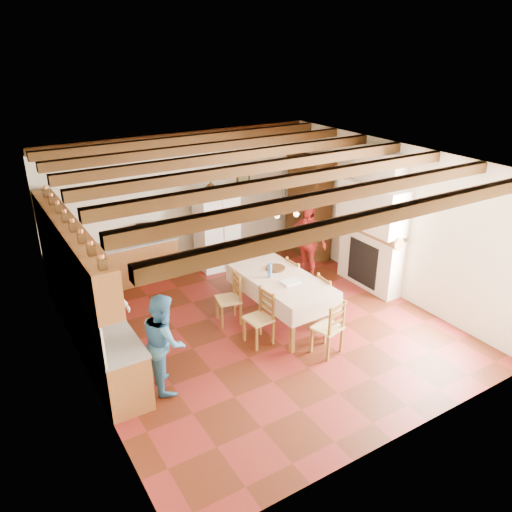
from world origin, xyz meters
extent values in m
cube|color=#491B0D|center=(0.00, 0.00, -0.01)|extent=(6.00, 6.50, 0.02)
cube|color=white|center=(0.00, 0.00, 3.01)|extent=(6.00, 6.50, 0.02)
cube|color=beige|center=(0.00, 3.26, 1.50)|extent=(6.00, 0.02, 3.00)
cube|color=beige|center=(0.00, -3.26, 1.50)|extent=(6.00, 0.02, 3.00)
cube|color=beige|center=(-3.01, 0.00, 1.50)|extent=(0.02, 6.50, 3.00)
cube|color=beige|center=(3.01, 0.00, 1.50)|extent=(0.02, 6.50, 3.00)
cube|color=brown|center=(-2.70, 1.05, 0.43)|extent=(0.60, 4.30, 0.86)
cube|color=brown|center=(-1.55, 2.95, 0.43)|extent=(2.30, 0.60, 0.86)
cube|color=slate|center=(-2.70, 1.05, 0.88)|extent=(0.62, 4.30, 0.04)
cube|color=slate|center=(-1.55, 2.95, 0.88)|extent=(2.34, 0.62, 0.04)
cube|color=beige|center=(-2.98, 1.05, 1.20)|extent=(0.03, 4.30, 0.60)
cube|color=beige|center=(-1.55, 3.23, 1.20)|extent=(2.30, 0.03, 0.60)
cube|color=brown|center=(-2.83, 1.05, 1.85)|extent=(0.35, 4.20, 0.70)
cube|color=black|center=(1.55, 3.23, 1.85)|extent=(0.34, 0.03, 0.42)
cube|color=white|center=(0.55, 2.70, 0.85)|extent=(0.89, 0.74, 1.70)
cube|color=silver|center=(0.42, -0.03, 0.87)|extent=(1.10, 2.07, 0.05)
cube|color=brown|center=(0.02, -0.96, 0.42)|extent=(0.07, 0.07, 0.84)
cube|color=brown|center=(0.87, -0.93, 0.42)|extent=(0.07, 0.07, 0.84)
cube|color=brown|center=(-0.03, 0.86, 0.42)|extent=(0.07, 0.07, 0.84)
cube|color=brown|center=(0.81, 0.89, 0.42)|extent=(0.07, 0.07, 0.84)
torus|color=black|center=(0.42, -0.03, 2.25)|extent=(0.47, 0.47, 0.03)
imported|color=beige|center=(-2.41, 0.31, 0.80)|extent=(0.55, 0.67, 1.60)
imported|color=teal|center=(-2.05, -0.66, 0.75)|extent=(0.70, 0.83, 1.51)
imported|color=#AD2624|center=(1.93, 1.21, 0.82)|extent=(0.63, 1.04, 1.65)
imported|color=silver|center=(-0.89, 2.95, 1.05)|extent=(0.59, 0.47, 0.29)
imported|color=#321D0C|center=(0.45, 2.70, 1.85)|extent=(0.35, 0.35, 0.30)
camera|label=1|loc=(-4.10, -6.54, 4.79)|focal=35.00mm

